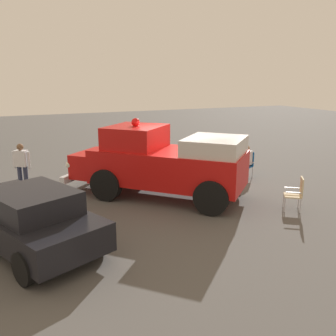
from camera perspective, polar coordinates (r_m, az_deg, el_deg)
The scene contains 8 objects.
ground_plane at distance 12.45m, azimuth 1.85°, elevation -4.27°, with size 60.00×60.00×0.00m, color #514F4C.
vintage_fire_truck at distance 12.01m, azimuth -1.04°, elevation 0.98°, with size 5.78×5.70×2.59m.
classic_hot_rod at distance 9.18m, azimuth -21.11°, elevation -7.11°, with size 4.74×3.44×1.46m.
lawn_chair_near_truck at distance 14.87m, azimuth 12.14°, elevation 0.82°, with size 0.67×0.67×1.02m.
lawn_chair_by_car at distance 15.20m, azimuth -6.74°, elevation 1.33°, with size 0.62×0.62×1.02m.
lawn_chair_spare at distance 11.57m, azimuth 19.42°, elevation -3.47°, with size 0.69×0.69×1.02m.
spectator_seated at distance 14.72m, azimuth 11.95°, elevation 1.13°, with size 0.59×0.65×1.29m.
spectator_standing at distance 13.70m, azimuth -21.79°, elevation 0.61°, with size 0.45×0.59×1.68m.
Camera 1 is at (-10.63, 5.16, 3.91)m, focal length 39.20 mm.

